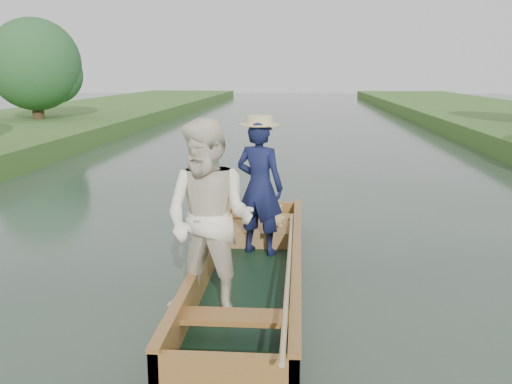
{
  "coord_description": "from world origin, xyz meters",
  "views": [
    {
      "loc": [
        0.52,
        -6.19,
        2.39
      ],
      "look_at": [
        0.0,
        0.6,
        0.95
      ],
      "focal_mm": 40.0,
      "sensor_mm": 36.0,
      "label": 1
    }
  ],
  "objects": [
    {
      "name": "ground",
      "position": [
        0.0,
        0.0,
        0.0
      ],
      "size": [
        120.0,
        120.0,
        0.0
      ],
      "primitive_type": "plane",
      "color": "#283D30",
      "rests_on": "ground"
    },
    {
      "name": "punt",
      "position": [
        -0.14,
        -0.24,
        0.71
      ],
      "size": [
        1.42,
        5.33,
        1.98
      ],
      "color": "black",
      "rests_on": "ground"
    },
    {
      "name": "trees_far",
      "position": [
        0.03,
        8.78,
        2.64
      ],
      "size": [
        22.85,
        16.42,
        4.58
      ],
      "color": "#47331E",
      "rests_on": "ground"
    }
  ]
}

